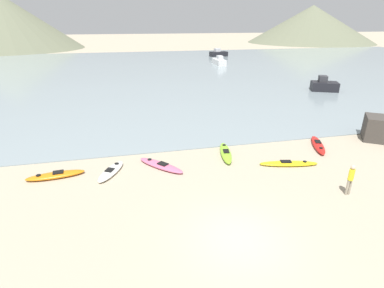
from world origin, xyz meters
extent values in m
plane|color=tan|center=(0.00, 0.00, 0.00)|extent=(400.00, 400.00, 0.00)
cube|color=gray|center=(0.00, 44.25, 0.03)|extent=(160.00, 70.00, 0.06)
cone|color=#6B7056|center=(-38.17, 97.45, 8.03)|extent=(45.83, 45.83, 16.06)
cone|color=#6B7056|center=(68.88, 102.26, 6.79)|extent=(47.78, 47.78, 13.58)
ellipsoid|color=#8CCC2D|center=(2.10, 7.89, 0.17)|extent=(1.33, 3.36, 0.34)
cube|color=black|center=(2.06, 7.72, 0.36)|extent=(0.48, 0.66, 0.05)
cylinder|color=black|center=(2.28, 8.77, 0.35)|extent=(0.23, 0.23, 0.02)
ellipsoid|color=white|center=(-5.21, 6.94, 0.14)|extent=(1.87, 2.73, 0.27)
cube|color=black|center=(-5.27, 6.82, 0.30)|extent=(0.58, 0.61, 0.05)
cylinder|color=black|center=(-4.88, 7.60, 0.29)|extent=(0.26, 0.26, 0.02)
ellipsoid|color=#E5668C|center=(-2.29, 7.08, 0.13)|extent=(2.76, 3.00, 0.26)
cube|color=black|center=(-2.18, 6.95, 0.29)|extent=(0.71, 0.72, 0.05)
cylinder|color=black|center=(-2.90, 7.76, 0.28)|extent=(0.26, 0.26, 0.02)
ellipsoid|color=red|center=(8.86, 7.75, 0.16)|extent=(1.96, 3.37, 0.31)
cube|color=black|center=(8.93, 7.91, 0.34)|extent=(0.58, 0.70, 0.05)
cylinder|color=black|center=(8.49, 6.90, 0.33)|extent=(0.23, 0.23, 0.02)
ellipsoid|color=yellow|center=(5.37, 5.59, 0.12)|extent=(3.63, 1.38, 0.24)
cube|color=black|center=(5.19, 5.63, 0.27)|extent=(0.70, 0.49, 0.05)
cylinder|color=black|center=(6.33, 5.39, 0.25)|extent=(0.23, 0.23, 0.02)
ellipsoid|color=orange|center=(-8.25, 7.14, 0.15)|extent=(3.19, 1.11, 0.29)
cube|color=black|center=(-8.10, 7.15, 0.32)|extent=(0.61, 0.47, 0.05)
cylinder|color=black|center=(-9.10, 7.04, 0.30)|extent=(0.26, 0.26, 0.02)
cylinder|color=gray|center=(6.51, 1.92, 0.42)|extent=(0.12, 0.12, 0.84)
cylinder|color=gray|center=(6.66, 1.92, 0.42)|extent=(0.12, 0.12, 0.84)
cube|color=yellow|center=(6.59, 1.92, 1.13)|extent=(0.28, 0.29, 0.59)
cylinder|color=yellow|center=(6.46, 1.92, 1.15)|extent=(0.09, 0.09, 0.56)
cylinder|color=yellow|center=(6.71, 1.92, 1.15)|extent=(0.09, 0.09, 0.56)
sphere|color=beige|center=(6.59, 1.92, 1.55)|extent=(0.23, 0.23, 0.23)
cube|color=black|center=(19.22, 63.43, 0.61)|extent=(4.45, 2.61, 1.10)
cube|color=silver|center=(18.81, 63.37, 1.54)|extent=(1.43, 1.38, 0.77)
cube|color=black|center=(20.35, 23.47, 0.60)|extent=(3.66, 3.13, 1.08)
cube|color=#333338|center=(20.06, 23.59, 1.52)|extent=(1.35, 1.49, 0.76)
cube|color=white|center=(14.74, 49.09, 0.59)|extent=(1.74, 5.13, 1.05)
cube|color=silver|center=(14.73, 48.58, 1.48)|extent=(1.01, 1.55, 0.74)
cube|color=#423D38|center=(14.04, 7.92, 0.88)|extent=(2.95, 2.91, 1.76)
camera|label=1|loc=(-4.07, -9.11, 8.23)|focal=28.00mm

